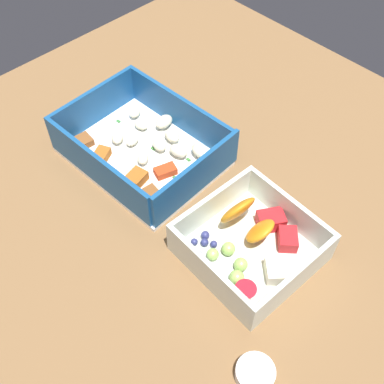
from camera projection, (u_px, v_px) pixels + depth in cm
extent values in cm
cube|color=brown|center=(191.00, 194.00, 65.69)|extent=(80.00, 80.00, 2.00)
cube|color=white|center=(143.00, 156.00, 68.36)|extent=(21.76, 17.03, 0.60)
cube|color=#19518C|center=(195.00, 178.00, 61.51)|extent=(1.39, 16.02, 5.82)
cube|color=#19518C|center=(94.00, 106.00, 70.19)|extent=(1.39, 16.02, 5.82)
cube|color=#19518C|center=(98.00, 170.00, 62.34)|extent=(19.80, 1.58, 5.82)
cube|color=#19518C|center=(180.00, 112.00, 69.35)|extent=(19.80, 1.58, 5.82)
ellipsoid|color=beige|center=(135.00, 112.00, 72.49)|extent=(2.64, 2.85, 1.17)
ellipsoid|color=beige|center=(117.00, 137.00, 69.05)|extent=(2.88, 2.86, 1.19)
ellipsoid|color=beige|center=(178.00, 151.00, 67.20)|extent=(3.13, 2.42, 1.42)
ellipsoid|color=beige|center=(200.00, 151.00, 67.13)|extent=(3.18, 2.39, 1.49)
ellipsoid|color=beige|center=(141.00, 125.00, 70.80)|extent=(2.44, 1.86, 1.13)
ellipsoid|color=beige|center=(159.00, 145.00, 68.07)|extent=(2.92, 2.37, 1.28)
ellipsoid|color=beige|center=(205.00, 163.00, 65.79)|extent=(3.26, 3.24, 1.35)
ellipsoid|color=beige|center=(143.00, 158.00, 66.58)|extent=(2.71, 2.70, 1.13)
ellipsoid|color=beige|center=(172.00, 136.00, 69.13)|extent=(3.04, 2.41, 1.35)
ellipsoid|color=beige|center=(132.00, 140.00, 68.78)|extent=(2.14, 2.61, 1.13)
ellipsoid|color=beige|center=(164.00, 122.00, 70.85)|extent=(2.44, 3.21, 1.48)
cube|color=#AD5B1E|center=(137.00, 178.00, 64.38)|extent=(2.72, 3.07, 1.47)
cube|color=#AD5B1E|center=(101.00, 156.00, 66.98)|extent=(3.10, 3.65, 1.28)
cube|color=brown|center=(152.00, 196.00, 62.68)|extent=(3.10, 2.53, 1.12)
cube|color=red|center=(165.00, 171.00, 65.42)|extent=(2.56, 3.33, 1.08)
cube|color=brown|center=(81.00, 143.00, 68.84)|extent=(2.69, 3.41, 1.07)
cube|color=#387A33|center=(153.00, 149.00, 68.69)|extent=(0.60, 0.40, 0.20)
cube|color=#387A33|center=(188.00, 160.00, 67.33)|extent=(0.60, 0.40, 0.20)
cube|color=#387A33|center=(118.00, 121.00, 72.24)|extent=(0.60, 0.40, 0.20)
cube|color=#387A33|center=(144.00, 127.00, 71.46)|extent=(0.60, 0.40, 0.20)
cube|color=#387A33|center=(175.00, 178.00, 65.25)|extent=(0.60, 0.40, 0.20)
cube|color=#387A33|center=(168.00, 165.00, 66.68)|extent=(0.60, 0.40, 0.20)
cube|color=silver|center=(249.00, 252.00, 58.34)|extent=(15.03, 14.83, 0.60)
cube|color=silver|center=(295.00, 280.00, 53.17)|extent=(1.27, 14.18, 4.40)
cube|color=silver|center=(212.00, 206.00, 59.61)|extent=(1.27, 14.18, 4.40)
cube|color=silver|center=(209.00, 274.00, 53.60)|extent=(13.19, 1.23, 4.40)
cube|color=silver|center=(289.00, 210.00, 59.18)|extent=(13.19, 1.23, 4.40)
ellipsoid|color=orange|center=(258.00, 233.00, 57.19)|extent=(4.23, 4.53, 3.99)
ellipsoid|color=orange|center=(238.00, 210.00, 58.61)|extent=(3.91, 5.39, 5.21)
cube|color=red|center=(288.00, 239.00, 58.09)|extent=(3.67, 3.71, 1.79)
cube|color=#F4EACC|center=(275.00, 271.00, 55.36)|extent=(3.71, 3.65, 1.79)
cube|color=red|center=(271.00, 220.00, 59.70)|extent=(3.89, 4.14, 1.99)
sphere|color=#9ECC60|center=(228.00, 249.00, 57.27)|extent=(1.69, 1.69, 1.69)
sphere|color=#9ECC60|center=(241.00, 265.00, 55.95)|extent=(1.66, 1.66, 1.66)
sphere|color=#9ECC60|center=(213.00, 254.00, 56.90)|extent=(1.51, 1.51, 1.51)
sphere|color=#9ECC60|center=(237.00, 277.00, 54.87)|extent=(1.75, 1.75, 1.75)
cone|color=red|center=(245.00, 293.00, 53.50)|extent=(2.49, 2.49, 1.99)
sphere|color=navy|center=(189.00, 251.00, 57.45)|extent=(0.99, 0.99, 0.99)
sphere|color=navy|center=(205.00, 235.00, 58.84)|extent=(1.11, 1.11, 1.11)
sphere|color=navy|center=(194.00, 242.00, 58.35)|extent=(0.91, 0.91, 0.91)
sphere|color=navy|center=(214.00, 244.00, 58.15)|extent=(0.90, 0.90, 0.90)
sphere|color=navy|center=(205.00, 242.00, 58.24)|extent=(1.02, 1.02, 1.02)
sphere|color=navy|center=(198.00, 256.00, 57.04)|extent=(1.09, 1.09, 1.09)
cylinder|color=white|center=(255.00, 374.00, 48.69)|extent=(4.11, 4.11, 1.65)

